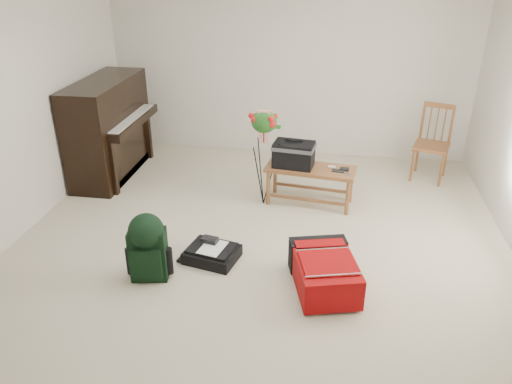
% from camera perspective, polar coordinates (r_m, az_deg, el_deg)
% --- Properties ---
extents(floor, '(5.00, 5.50, 0.01)m').
position_cam_1_polar(floor, '(5.01, 0.20, -6.82)').
color(floor, beige).
rests_on(floor, ground).
extents(wall_back, '(5.00, 0.04, 2.50)m').
position_cam_1_polar(wall_back, '(7.08, 3.77, 14.14)').
color(wall_back, silver).
rests_on(wall_back, floor).
extents(wall_left, '(0.04, 5.50, 2.50)m').
position_cam_1_polar(wall_left, '(5.41, -27.19, 7.45)').
color(wall_left, silver).
rests_on(wall_left, floor).
extents(piano, '(0.71, 1.50, 1.25)m').
position_cam_1_polar(piano, '(6.75, -16.37, 6.77)').
color(piano, black).
rests_on(piano, floor).
extents(bench, '(1.06, 0.53, 0.79)m').
position_cam_1_polar(bench, '(5.71, 4.93, 3.75)').
color(bench, '#965D31').
rests_on(bench, floor).
extents(dining_chair, '(0.52, 0.52, 0.96)m').
position_cam_1_polar(dining_chair, '(6.78, 19.41, 5.23)').
color(dining_chair, '#965D31').
rests_on(dining_chair, floor).
extents(red_suitcase, '(0.68, 0.86, 0.32)m').
position_cam_1_polar(red_suitcase, '(4.51, 7.87, -8.65)').
color(red_suitcase, '#A9070C').
rests_on(red_suitcase, floor).
extents(black_duffel, '(0.55, 0.48, 0.20)m').
position_cam_1_polar(black_duffel, '(4.87, -5.05, -6.95)').
color(black_duffel, black).
rests_on(black_duffel, floor).
extents(green_backpack, '(0.35, 0.33, 0.65)m').
position_cam_1_polar(green_backpack, '(4.56, -12.32, -5.84)').
color(green_backpack, black).
rests_on(green_backpack, floor).
extents(flower_stand, '(0.37, 0.37, 1.17)m').
position_cam_1_polar(flower_stand, '(5.67, 0.88, 3.84)').
color(flower_stand, black).
rests_on(flower_stand, floor).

